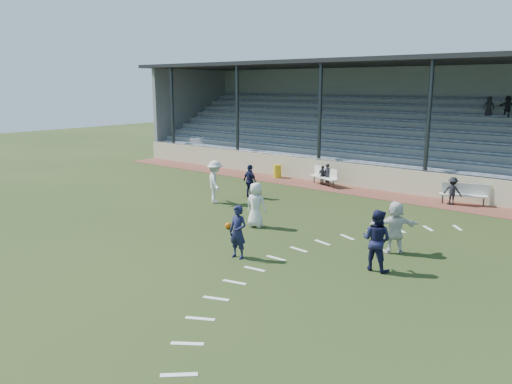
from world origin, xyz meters
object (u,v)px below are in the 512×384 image
(trash_bin, at_px, (277,171))
(bench_left, at_px, (325,175))
(player_white_lead, at_px, (256,205))
(bench_right, at_px, (464,192))
(player_navy_lead, at_px, (238,232))
(football, at_px, (228,226))

(trash_bin, bearing_deg, bench_left, -3.21)
(bench_left, height_order, player_white_lead, player_white_lead)
(trash_bin, relative_size, player_white_lead, 0.43)
(player_white_lead, bearing_deg, bench_left, -84.12)
(bench_right, distance_m, player_navy_lead, 12.11)
(bench_left, relative_size, trash_bin, 2.70)
(bench_left, bearing_deg, bench_right, 23.59)
(trash_bin, relative_size, football, 3.01)
(bench_right, height_order, player_navy_lead, player_navy_lead)
(bench_left, xyz_separation_m, player_navy_lead, (3.92, -11.46, 0.25))
(bench_right, bearing_deg, bench_left, 160.79)
(bench_right, bearing_deg, player_navy_lead, -126.28)
(trash_bin, bearing_deg, football, -62.97)
(bench_left, xyz_separation_m, football, (1.53, -9.30, -0.46))
(football, distance_m, player_white_lead, 1.29)
(bench_right, bearing_deg, player_white_lead, -140.79)
(bench_right, height_order, trash_bin, bench_right)
(bench_right, height_order, player_white_lead, player_white_lead)
(bench_left, bearing_deg, player_navy_lead, -49.24)
(bench_right, height_order, football, bench_right)
(trash_bin, height_order, player_white_lead, player_white_lead)
(player_navy_lead, bearing_deg, player_white_lead, 116.20)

